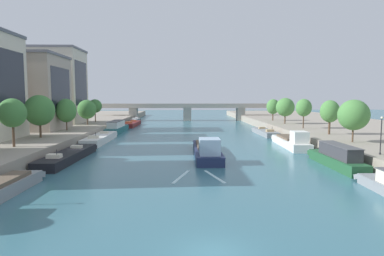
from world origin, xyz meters
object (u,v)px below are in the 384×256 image
(moored_boat_left_far, at_px, (132,124))
(tree_right_midway, at_px, (354,115))
(moored_boat_left_upstream, at_px, (69,156))
(tree_right_end_of_row, at_px, (304,108))
(lamppost_right_bank, at_px, (381,134))
(bridge_far, at_px, (187,110))
(moored_boat_right_near, at_px, (337,157))
(tree_right_by_lamp, at_px, (285,107))
(tree_left_midway, at_px, (12,113))
(tree_left_far, at_px, (40,110))
(barge_midriver, at_px, (207,150))
(moored_boat_left_lone, at_px, (117,127))
(tree_left_third, at_px, (66,111))
(tree_right_past_mid, at_px, (330,111))
(moored_boat_right_far, at_px, (291,141))
(tree_right_third, at_px, (273,107))
(moored_boat_right_gap_after, at_px, (265,132))
(tree_left_second, at_px, (95,106))
(tree_left_past_mid, at_px, (87,109))
(moored_boat_left_end, at_px, (100,138))
(moored_boat_left_downstream, at_px, (136,120))

(moored_boat_left_far, xyz_separation_m, tree_right_midway, (40.04, -50.37, 5.39))
(moored_boat_left_upstream, bearing_deg, tree_right_end_of_row, 30.23)
(tree_right_end_of_row, relative_size, lamppost_right_bank, 1.41)
(moored_boat_left_far, height_order, bridge_far, bridge_far)
(moored_boat_left_far, bearing_deg, moored_boat_right_near, -59.65)
(tree_right_end_of_row, height_order, tree_right_by_lamp, tree_right_by_lamp)
(tree_left_midway, xyz_separation_m, tree_left_far, (-0.77, 10.16, -0.06))
(barge_midriver, distance_m, moored_boat_left_far, 54.02)
(barge_midriver, distance_m, moored_boat_left_lone, 38.68)
(moored_boat_left_lone, distance_m, bridge_far, 42.74)
(tree_left_third, distance_m, tree_right_past_mid, 49.60)
(moored_boat_left_far, bearing_deg, bridge_far, 52.10)
(moored_boat_left_upstream, relative_size, moored_boat_right_far, 1.10)
(tree_right_third, xyz_separation_m, bridge_far, (-23.62, 27.43, -1.94))
(moored_boat_right_gap_after, xyz_separation_m, tree_left_second, (-42.07, 14.13, 5.57))
(tree_left_third, height_order, tree_right_third, tree_left_third)
(moored_boat_left_far, xyz_separation_m, tree_left_midway, (-7.43, -53.59, 5.89))
(moored_boat_right_gap_after, bearing_deg, tree_left_past_mid, 174.62)
(moored_boat_left_end, height_order, tree_right_past_mid, tree_right_past_mid)
(tree_left_third, xyz_separation_m, lamppost_right_bank, (45.78, -28.57, -1.51))
(moored_boat_left_downstream, xyz_separation_m, tree_left_midway, (-6.47, -68.73, 5.88))
(tree_right_third, bearing_deg, tree_left_past_mid, -164.28)
(moored_boat_right_gap_after, relative_size, tree_left_second, 2.42)
(tree_left_third, xyz_separation_m, tree_right_end_of_row, (48.38, 3.14, 0.42))
(tree_left_second, bearing_deg, moored_boat_left_downstream, 73.40)
(moored_boat_right_gap_after, relative_size, tree_right_by_lamp, 2.28)
(tree_right_third, height_order, bridge_far, tree_right_third)
(lamppost_right_bank, bearing_deg, tree_left_far, 159.47)
(moored_boat_left_downstream, xyz_separation_m, tree_left_far, (-7.23, -58.57, 5.82))
(moored_boat_left_downstream, relative_size, tree_right_end_of_row, 2.04)
(moored_boat_right_near, xyz_separation_m, tree_left_second, (-42.29, 49.06, 4.96))
(tree_left_midway, xyz_separation_m, tree_left_past_mid, (-0.02, 34.20, -0.83))
(tree_left_past_mid, relative_size, bridge_far, 0.09)
(tree_left_past_mid, bearing_deg, tree_right_midway, -33.12)
(moored_boat_left_far, relative_size, tree_right_end_of_row, 2.53)
(tree_left_second, bearing_deg, tree_right_third, 3.78)
(tree_left_third, relative_size, tree_left_past_mid, 1.06)
(moored_boat_right_gap_after, relative_size, tree_left_far, 2.09)
(moored_boat_left_upstream, bearing_deg, tree_right_midway, 3.59)
(tree_left_past_mid, bearing_deg, moored_boat_right_near, -43.07)
(barge_midriver, height_order, tree_right_past_mid, tree_right_past_mid)
(tree_left_midway, xyz_separation_m, tree_right_past_mid, (48.53, 13.41, -0.44))
(moored_boat_right_gap_after, relative_size, tree_left_midway, 2.24)
(tree_left_midway, xyz_separation_m, tree_right_midway, (47.48, 3.22, -0.50))
(tree_right_by_lamp, bearing_deg, moored_boat_right_far, -104.77)
(moored_boat_left_upstream, distance_m, moored_boat_left_lone, 35.59)
(moored_boat_left_far, relative_size, tree_right_midway, 2.51)
(tree_left_midway, bearing_deg, tree_right_third, 44.92)
(tree_right_third, bearing_deg, moored_boat_right_gap_after, -110.51)
(tree_right_past_mid, xyz_separation_m, bridge_far, (-24.37, 61.67, -2.12))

